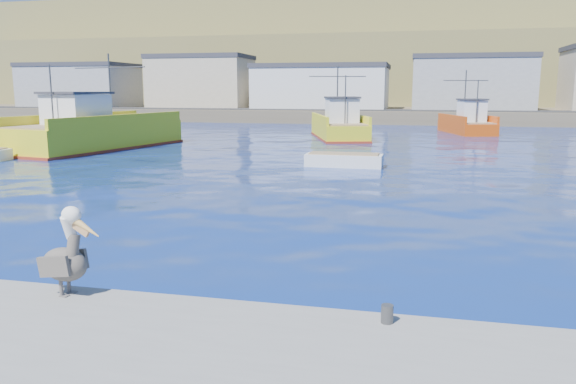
{
  "coord_description": "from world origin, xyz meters",
  "views": [
    {
      "loc": [
        3.36,
        -12.05,
        4.19
      ],
      "look_at": [
        -0.37,
        4.11,
        1.17
      ],
      "focal_mm": 35.0,
      "sensor_mm": 36.0,
      "label": 1
    }
  ],
  "objects_px": {
    "trawler_yellow_a": "(96,132)",
    "skiff_mid": "(344,161)",
    "trawler_yellow_b": "(339,127)",
    "boat_orange": "(467,123)",
    "pelican": "(66,257)"
  },
  "relations": [
    {
      "from": "trawler_yellow_b",
      "to": "boat_orange",
      "type": "bearing_deg",
      "value": 36.49
    },
    {
      "from": "trawler_yellow_a",
      "to": "boat_orange",
      "type": "xyz_separation_m",
      "value": [
        27.16,
        21.24,
        -0.16
      ]
    },
    {
      "from": "trawler_yellow_b",
      "to": "pelican",
      "type": "xyz_separation_m",
      "value": [
        0.59,
        -40.36,
        0.2
      ]
    },
    {
      "from": "trawler_yellow_a",
      "to": "skiff_mid",
      "type": "xyz_separation_m",
      "value": [
        18.55,
        -5.38,
        -0.9
      ]
    },
    {
      "from": "trawler_yellow_b",
      "to": "skiff_mid",
      "type": "bearing_deg",
      "value": -81.29
    },
    {
      "from": "trawler_yellow_b",
      "to": "skiff_mid",
      "type": "xyz_separation_m",
      "value": [
        2.79,
        -18.2,
        -0.71
      ]
    },
    {
      "from": "skiff_mid",
      "to": "pelican",
      "type": "relative_size",
      "value": 2.55
    },
    {
      "from": "skiff_mid",
      "to": "pelican",
      "type": "height_order",
      "value": "pelican"
    },
    {
      "from": "trawler_yellow_a",
      "to": "trawler_yellow_b",
      "type": "relative_size",
      "value": 1.3
    },
    {
      "from": "boat_orange",
      "to": "pelican",
      "type": "distance_m",
      "value": 49.98
    },
    {
      "from": "skiff_mid",
      "to": "pelican",
      "type": "xyz_separation_m",
      "value": [
        -2.19,
        -22.17,
        0.92
      ]
    },
    {
      "from": "trawler_yellow_a",
      "to": "skiff_mid",
      "type": "relative_size",
      "value": 3.46
    },
    {
      "from": "boat_orange",
      "to": "pelican",
      "type": "relative_size",
      "value": 5.38
    },
    {
      "from": "pelican",
      "to": "trawler_yellow_a",
      "type": "bearing_deg",
      "value": 120.69
    },
    {
      "from": "pelican",
      "to": "trawler_yellow_b",
      "type": "bearing_deg",
      "value": 90.84
    }
  ]
}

